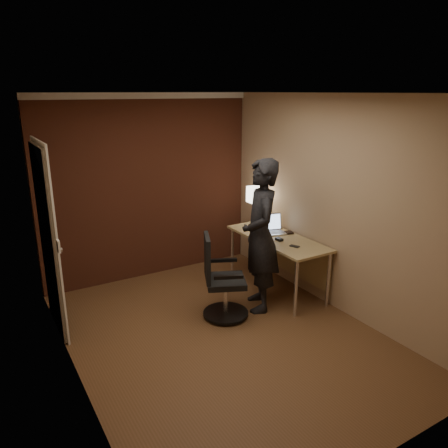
{
  "coord_description": "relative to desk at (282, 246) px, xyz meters",
  "views": [
    {
      "loc": [
        -2.12,
        -3.57,
        2.52
      ],
      "look_at": [
        0.35,
        0.55,
        1.05
      ],
      "focal_mm": 35.0,
      "sensor_mm": 36.0,
      "label": 1
    }
  ],
  "objects": [
    {
      "name": "room",
      "position": [
        -1.53,
        0.94,
        0.77
      ],
      "size": [
        4.0,
        4.0,
        4.0
      ],
      "color": "brown",
      "rests_on": "ground"
    },
    {
      "name": "person",
      "position": [
        -0.54,
        -0.27,
        0.3
      ],
      "size": [
        0.67,
        0.78,
        1.81
      ],
      "primitive_type": "imported",
      "rotation": [
        0.0,
        0.0,
        -2.0
      ],
      "color": "black",
      "rests_on": "ground"
    },
    {
      "name": "laptop",
      "position": [
        -0.02,
        0.21,
        0.19
      ],
      "size": [
        0.39,
        0.34,
        0.23
      ],
      "color": "silver",
      "rests_on": "desk"
    },
    {
      "name": "desk_lamp",
      "position": [
        0.02,
        0.6,
        0.55
      ],
      "size": [
        0.22,
        0.22,
        0.54
      ],
      "color": "silver",
      "rests_on": "desk"
    },
    {
      "name": "mouse",
      "position": [
        -0.14,
        -0.12,
        0.14
      ],
      "size": [
        0.06,
        0.1,
        0.03
      ],
      "primitive_type": "cube",
      "rotation": [
        0.0,
        0.0,
        -0.03
      ],
      "color": "black",
      "rests_on": "desk"
    },
    {
      "name": "office_chair",
      "position": [
        -1.07,
        -0.25,
        -0.17
      ],
      "size": [
        0.58,
        0.62,
        0.97
      ],
      "color": "black",
      "rests_on": "ground"
    },
    {
      "name": "phone",
      "position": [
        -0.12,
        -0.39,
        0.13
      ],
      "size": [
        0.1,
        0.13,
        0.01
      ],
      "primitive_type": "cube",
      "rotation": [
        0.0,
        0.0,
        0.39
      ],
      "color": "black",
      "rests_on": "desk"
    },
    {
      "name": "desk",
      "position": [
        0.0,
        0.0,
        0.0
      ],
      "size": [
        0.6,
        1.5,
        0.73
      ],
      "color": "tan",
      "rests_on": "ground"
    },
    {
      "name": "wallet",
      "position": [
        0.15,
        0.05,
        0.14
      ],
      "size": [
        0.11,
        0.12,
        0.02
      ],
      "primitive_type": "cube",
      "rotation": [
        0.0,
        0.0,
        -0.18
      ],
      "color": "black",
      "rests_on": "desk"
    }
  ]
}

